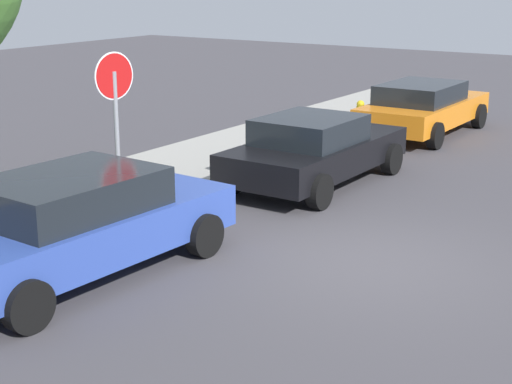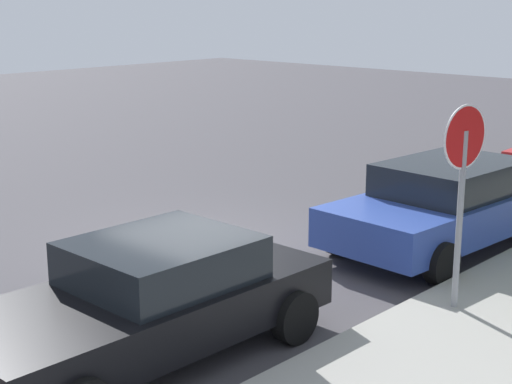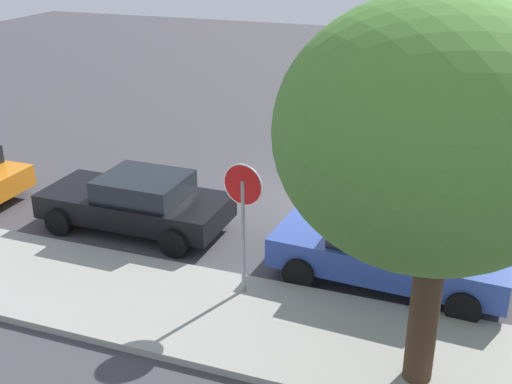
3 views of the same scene
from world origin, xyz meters
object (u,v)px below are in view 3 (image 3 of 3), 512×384
object	(u,v)px
parked_car_blue	(391,248)
street_tree_near_corner	(431,134)
parked_car_black	(137,201)
stop_sign	(243,208)

from	to	relation	value
parked_car_blue	street_tree_near_corner	world-z (taller)	street_tree_near_corner
parked_car_blue	street_tree_near_corner	bearing A→B (deg)	103.96
parked_car_blue	parked_car_black	distance (m)	5.94
parked_car_black	street_tree_near_corner	bearing A→B (deg)	153.22
parked_car_blue	parked_car_black	xyz separation A→B (m)	(5.93, -0.37, -0.05)
parked_car_blue	parked_car_black	size ratio (longest dim) A/B	1.07
parked_car_black	parked_car_blue	bearing A→B (deg)	176.39
stop_sign	parked_car_blue	distance (m)	3.18
stop_sign	parked_car_blue	xyz separation A→B (m)	(-2.52, -1.56, -1.15)
stop_sign	street_tree_near_corner	bearing A→B (deg)	156.25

